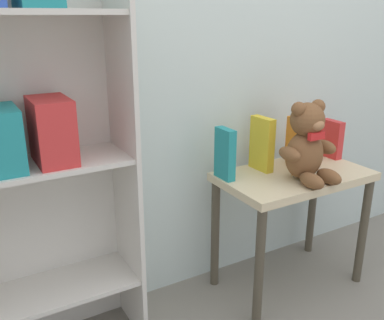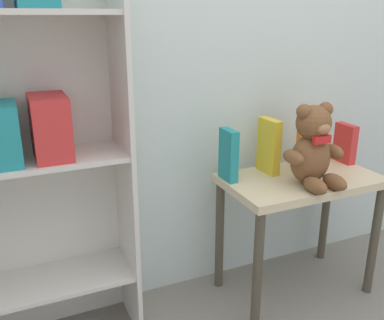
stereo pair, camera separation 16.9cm
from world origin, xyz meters
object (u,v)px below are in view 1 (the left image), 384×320
at_px(bookshelf_side, 25,140).
at_px(book_standing_teal, 225,154).
at_px(teddy_bear, 307,145).
at_px(book_standing_orange, 298,141).
at_px(book_standing_red, 331,139).
at_px(book_standing_yellow, 262,144).
at_px(display_table, 293,192).

height_order(bookshelf_side, book_standing_teal, bookshelf_side).
distance_m(teddy_bear, book_standing_orange, 0.22).
bearing_deg(book_standing_red, book_standing_orange, 175.92).
xyz_separation_m(teddy_bear, book_standing_yellow, (-0.09, 0.19, -0.03)).
xyz_separation_m(teddy_bear, book_standing_orange, (0.12, 0.18, -0.05)).
distance_m(bookshelf_side, book_standing_orange, 1.22).
bearing_deg(book_standing_orange, book_standing_red, -4.95).
distance_m(book_standing_yellow, book_standing_orange, 0.21).
bearing_deg(teddy_bear, book_standing_red, 26.48).
relative_size(book_standing_orange, book_standing_red, 1.17).
bearing_deg(bookshelf_side, book_standing_yellow, -1.41).
bearing_deg(book_standing_teal, book_standing_orange, -0.93).
bearing_deg(book_standing_orange, bookshelf_side, 176.58).
relative_size(book_standing_teal, book_standing_orange, 1.02).
height_order(teddy_bear, book_standing_yellow, teddy_bear).
xyz_separation_m(book_standing_teal, book_standing_red, (0.63, -0.02, -0.02)).
relative_size(bookshelf_side, book_standing_orange, 7.05).
distance_m(teddy_bear, book_standing_red, 0.37).
height_order(display_table, teddy_bear, teddy_bear).
height_order(book_standing_yellow, book_standing_red, book_standing_yellow).
distance_m(book_standing_teal, book_standing_yellow, 0.21).
bearing_deg(display_table, book_standing_red, 15.16).
relative_size(display_table, book_standing_teal, 3.07).
height_order(display_table, book_standing_red, book_standing_red).
distance_m(bookshelf_side, display_table, 1.17).
bearing_deg(teddy_bear, book_standing_yellow, 114.60).
relative_size(bookshelf_side, book_standing_yellow, 6.27).
bearing_deg(bookshelf_side, book_standing_orange, -1.87).
distance_m(display_table, book_standing_orange, 0.25).
height_order(display_table, book_standing_yellow, book_standing_yellow).
bearing_deg(teddy_bear, book_standing_teal, 148.58).
distance_m(bookshelf_side, teddy_bear, 1.11).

